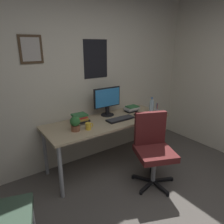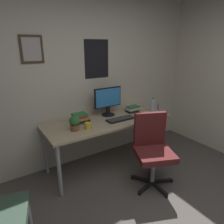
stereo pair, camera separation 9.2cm
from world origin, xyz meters
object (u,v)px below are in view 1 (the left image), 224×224
potted_plant (75,123)px  book_stack_right (132,109)px  monitor (107,100)px  book_stack_left (80,119)px  office_chair (153,146)px  computer_mouse (136,115)px  water_bottle (152,106)px  keyboard (120,119)px  coffee_mug_near (88,126)px  pen_cup (156,112)px

potted_plant → book_stack_right: bearing=10.1°
monitor → book_stack_left: size_ratio=2.22×
office_chair → computer_mouse: 0.64m
monitor → book_stack_right: (0.43, -0.08, -0.19)m
water_bottle → potted_plant: size_ratio=1.29×
office_chair → water_bottle: size_ratio=3.76×
office_chair → keyboard: office_chair is taller
coffee_mug_near → monitor: bearing=32.8°
office_chair → computer_mouse: office_chair is taller
potted_plant → pen_cup: 1.31m
water_bottle → monitor: bearing=154.7°
monitor → office_chair: bearing=-80.7°
potted_plant → keyboard: bearing=-0.5°
keyboard → coffee_mug_near: size_ratio=3.86×
keyboard → computer_mouse: bearing=-2.4°
computer_mouse → monitor: bearing=139.3°
office_chair → book_stack_right: (0.29, 0.78, 0.26)m
monitor → computer_mouse: bearing=-40.7°
office_chair → computer_mouse: size_ratio=8.64×
book_stack_left → computer_mouse: bearing=-13.9°
keyboard → monitor: bearing=98.6°
coffee_mug_near → keyboard: bearing=5.1°
keyboard → book_stack_left: size_ratio=2.08×
computer_mouse → potted_plant: bearing=178.9°
pen_cup → book_stack_right: bearing=119.4°
keyboard → coffee_mug_near: 0.56m
computer_mouse → book_stack_left: 0.88m
coffee_mug_near → water_bottle: bearing=1.2°
keyboard → book_stack_left: book_stack_left is taller
computer_mouse → book_stack_right: book_stack_right is taller
book_stack_left → book_stack_right: book_stack_left is taller
coffee_mug_near → pen_cup: pen_cup is taller
monitor → water_bottle: bearing=-25.3°
keyboard → book_stack_right: book_stack_right is taller
office_chair → monitor: monitor is taller
monitor → water_bottle: 0.73m
book_stack_left → water_bottle: bearing=-10.9°
office_chair → monitor: 0.98m
keyboard → book_stack_left: 0.59m
office_chair → keyboard: (-0.10, 0.57, 0.22)m
office_chair → book_stack_left: size_ratio=4.59×
water_bottle → potted_plant: (-1.32, 0.03, -0.00)m
monitor → book_stack_right: monitor is taller
office_chair → monitor: (-0.14, 0.86, 0.45)m
water_bottle → book_stack_left: bearing=169.1°
potted_plant → book_stack_left: 0.26m
potted_plant → pen_cup: size_ratio=0.98×
potted_plant → book_stack_right: (1.10, 0.19, -0.05)m
keyboard → computer_mouse: 0.30m
monitor → potted_plant: size_ratio=2.36×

